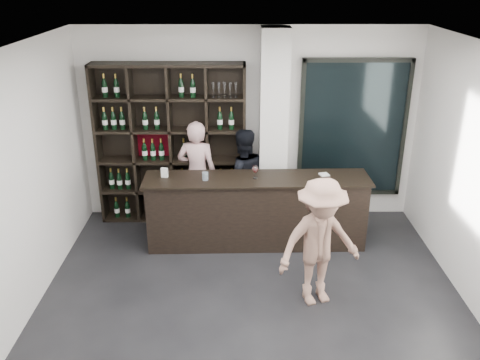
{
  "coord_description": "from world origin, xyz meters",
  "views": [
    {
      "loc": [
        -0.16,
        -4.58,
        3.62
      ],
      "look_at": [
        -0.14,
        1.1,
        1.25
      ],
      "focal_mm": 38.0,
      "sensor_mm": 36.0,
      "label": 1
    }
  ],
  "objects_px": {
    "tasting_counter": "(257,211)",
    "taster_black": "(242,179)",
    "taster_pink": "(197,174)",
    "customer": "(320,243)",
    "wine_shelf": "(171,145)"
  },
  "relations": [
    {
      "from": "tasting_counter",
      "to": "taster_black",
      "type": "bearing_deg",
      "value": 107.75
    },
    {
      "from": "tasting_counter",
      "to": "taster_black",
      "type": "relative_size",
      "value": 2.02
    },
    {
      "from": "taster_pink",
      "to": "taster_black",
      "type": "height_order",
      "value": "taster_pink"
    },
    {
      "from": "taster_black",
      "to": "customer",
      "type": "height_order",
      "value": "customer"
    },
    {
      "from": "wine_shelf",
      "to": "taster_black",
      "type": "height_order",
      "value": "wine_shelf"
    },
    {
      "from": "tasting_counter",
      "to": "taster_pink",
      "type": "xyz_separation_m",
      "value": [
        -0.86,
        0.65,
        0.3
      ]
    },
    {
      "from": "taster_black",
      "to": "tasting_counter",
      "type": "bearing_deg",
      "value": 94.57
    },
    {
      "from": "wine_shelf",
      "to": "tasting_counter",
      "type": "xyz_separation_m",
      "value": [
        1.24,
        -0.82,
        -0.7
      ]
    },
    {
      "from": "wine_shelf",
      "to": "customer",
      "type": "xyz_separation_m",
      "value": [
        1.9,
        -2.17,
        -0.43
      ]
    },
    {
      "from": "taster_pink",
      "to": "customer",
      "type": "relative_size",
      "value": 1.05
    },
    {
      "from": "wine_shelf",
      "to": "customer",
      "type": "height_order",
      "value": "wine_shelf"
    },
    {
      "from": "wine_shelf",
      "to": "customer",
      "type": "relative_size",
      "value": 1.56
    },
    {
      "from": "taster_pink",
      "to": "taster_black",
      "type": "bearing_deg",
      "value": -178.38
    },
    {
      "from": "tasting_counter",
      "to": "taster_pink",
      "type": "bearing_deg",
      "value": 141.76
    },
    {
      "from": "tasting_counter",
      "to": "taster_black",
      "type": "distance_m",
      "value": 0.65
    }
  ]
}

